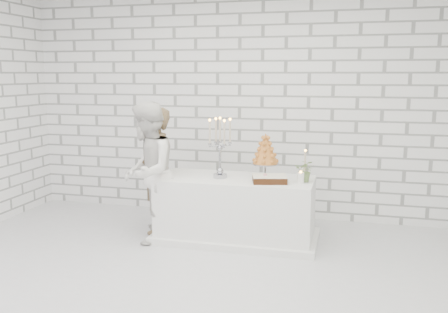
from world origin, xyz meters
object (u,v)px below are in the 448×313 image
at_px(bride, 148,172).
at_px(candelabra, 220,148).
at_px(groom, 156,171).
at_px(croquembouche, 265,155).
at_px(cake_table, 236,209).

bearing_deg(bride, candelabra, 95.31).
bearing_deg(groom, bride, -10.68).
bearing_deg(croquembouche, groom, -175.63).
height_order(cake_table, bride, bride).
relative_size(bride, croquembouche, 3.17).
bearing_deg(candelabra, groom, 173.64).
bearing_deg(candelabra, cake_table, 12.67).
bearing_deg(croquembouche, bride, -161.51).
height_order(cake_table, candelabra, candelabra).
xyz_separation_m(cake_table, croquembouche, (0.32, 0.15, 0.63)).
bearing_deg(groom, cake_table, 71.11).
relative_size(groom, candelabra, 2.17).
height_order(groom, candelabra, groom).
bearing_deg(bride, croquembouche, 97.15).
distance_m(cake_table, candelabra, 0.76).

